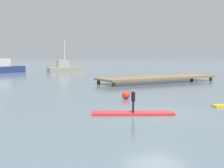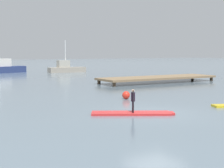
{
  "view_description": "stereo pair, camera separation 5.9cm",
  "coord_description": "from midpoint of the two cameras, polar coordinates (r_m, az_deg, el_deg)",
  "views": [
    {
      "loc": [
        -9.58,
        -12.26,
        2.75
      ],
      "look_at": [
        -0.56,
        2.96,
        1.1
      ],
      "focal_mm": 54.41,
      "sensor_mm": 36.0,
      "label": 1
    },
    {
      "loc": [
        -9.52,
        -12.29,
        2.75
      ],
      "look_at": [
        -0.56,
        2.96,
        1.1
      ],
      "focal_mm": 54.41,
      "sensor_mm": 36.0,
      "label": 2
    }
  ],
  "objects": [
    {
      "name": "mooring_buoy_mid",
      "position": [
        20.1,
        2.28,
        -1.88
      ],
      "size": [
        0.47,
        0.47,
        0.47
      ],
      "primitive_type": "sphere",
      "color": "red",
      "rests_on": "ground"
    },
    {
      "name": "paddler_child_solo",
      "position": [
        15.09,
        3.48,
        -2.62
      ],
      "size": [
        0.25,
        0.34,
        1.03
      ],
      "color": "black",
      "rests_on": "paddleboard_near"
    },
    {
      "name": "paddleboard_near",
      "position": [
        15.2,
        3.41,
        -4.93
      ],
      "size": [
        3.54,
        2.46,
        0.1
      ],
      "color": "red",
      "rests_on": "ground"
    },
    {
      "name": "fishing_boat_green_midground",
      "position": [
        47.25,
        -7.88,
        2.63
      ],
      "size": [
        5.19,
        1.43,
        4.42
      ],
      "color": "#9E9384",
      "rests_on": "ground"
    },
    {
      "name": "motor_boat_small_navy",
      "position": [
        47.77,
        -17.89,
        2.56
      ],
      "size": [
        6.23,
        3.55,
        5.71
      ],
      "color": "navy",
      "rests_on": "ground"
    },
    {
      "name": "ground_plane",
      "position": [
        15.79,
        7.17,
        -4.75
      ],
      "size": [
        240.0,
        240.0,
        0.0
      ],
      "primitive_type": "plane",
      "color": "slate"
    },
    {
      "name": "floating_dock",
      "position": [
        31.61,
        7.63,
        1.07
      ],
      "size": [
        11.63,
        3.2,
        0.53
      ],
      "color": "#846B4C",
      "rests_on": "ground"
    }
  ]
}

